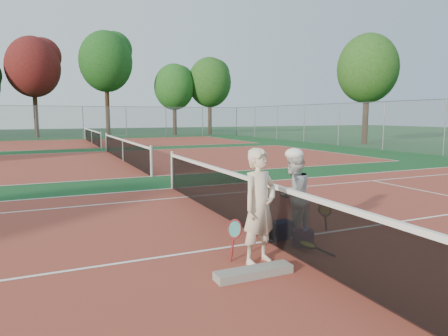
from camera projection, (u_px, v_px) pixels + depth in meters
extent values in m
plane|color=#103C1A|center=(267.00, 242.00, 6.79)|extent=(130.00, 130.00, 0.00)
cube|color=maroon|center=(267.00, 241.00, 6.79)|extent=(23.77, 10.97, 0.01)
cube|color=maroon|center=(123.00, 161.00, 19.00)|extent=(23.77, 10.97, 0.01)
cube|color=maroon|center=(92.00, 143.00, 31.20)|extent=(23.77, 10.97, 0.01)
imported|color=beige|center=(259.00, 206.00, 5.72)|extent=(0.71, 0.57, 1.68)
imported|color=silver|center=(293.00, 195.00, 6.96)|extent=(0.91, 0.84, 1.51)
cube|color=#101732|center=(281.00, 230.00, 6.94)|extent=(0.41, 0.30, 0.31)
cube|color=#280F2A|center=(303.00, 238.00, 6.53)|extent=(0.41, 0.38, 0.28)
cube|color=slate|center=(254.00, 272.00, 5.31)|extent=(1.09, 0.25, 0.11)
cylinder|color=silver|center=(305.00, 238.00, 6.51)|extent=(0.09, 0.09, 0.30)
cylinder|color=#382314|center=(36.00, 110.00, 38.98)|extent=(0.44, 0.44, 5.43)
ellipsoid|color=#4A1010|center=(33.00, 67.00, 38.45)|extent=(5.05, 5.05, 5.81)
cylinder|color=#382314|center=(107.00, 107.00, 41.31)|extent=(0.44, 0.44, 6.09)
ellipsoid|color=#134112|center=(106.00, 62.00, 40.72)|extent=(5.36, 5.36, 6.16)
cylinder|color=#382314|center=(175.00, 116.00, 44.16)|extent=(0.44, 0.44, 4.21)
ellipsoid|color=#184B15|center=(174.00, 87.00, 43.75)|extent=(4.38, 4.38, 5.03)
cylinder|color=#382314|center=(210.00, 114.00, 45.36)|extent=(0.44, 0.44, 4.68)
ellipsoid|color=#1B4513|center=(210.00, 82.00, 44.90)|extent=(4.84, 4.84, 5.57)
cylinder|color=#382314|center=(366.00, 114.00, 30.10)|extent=(0.44, 0.44, 4.49)
ellipsoid|color=#1E4714|center=(368.00, 68.00, 29.66)|extent=(4.45, 4.45, 5.12)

